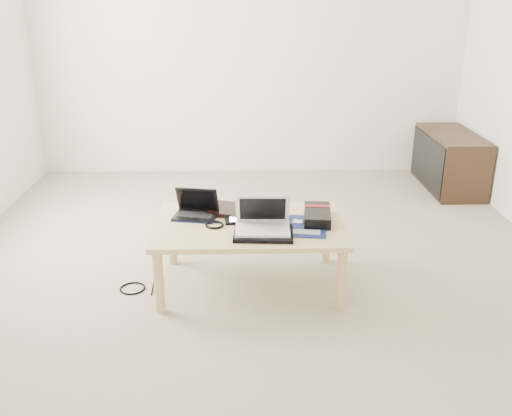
{
  "coord_description": "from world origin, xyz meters",
  "views": [
    {
      "loc": [
        -0.06,
        -3.41,
        1.67
      ],
      "look_at": [
        0.01,
        -0.34,
        0.5
      ],
      "focal_mm": 40.0,
      "sensor_mm": 36.0,
      "label": 1
    }
  ],
  "objects_px": {
    "media_cabinet": "(449,161)",
    "white_laptop": "(263,222)",
    "coffee_table": "(250,231)",
    "netbook": "(196,210)",
    "gpu_box": "(317,215)"
  },
  "relations": [
    {
      "from": "media_cabinet",
      "to": "white_laptop",
      "type": "distance_m",
      "value": 2.59
    },
    {
      "from": "gpu_box",
      "to": "coffee_table",
      "type": "bearing_deg",
      "value": -174.16
    },
    {
      "from": "coffee_table",
      "to": "white_laptop",
      "type": "distance_m",
      "value": 0.19
    },
    {
      "from": "media_cabinet",
      "to": "coffee_table",
      "type": "bearing_deg",
      "value": -135.25
    },
    {
      "from": "media_cabinet",
      "to": "netbook",
      "type": "height_order",
      "value": "netbook"
    },
    {
      "from": "coffee_table",
      "to": "white_laptop",
      "type": "height_order",
      "value": "white_laptop"
    },
    {
      "from": "coffee_table",
      "to": "media_cabinet",
      "type": "relative_size",
      "value": 1.22
    },
    {
      "from": "coffee_table",
      "to": "gpu_box",
      "type": "bearing_deg",
      "value": 5.84
    },
    {
      "from": "coffee_table",
      "to": "gpu_box",
      "type": "relative_size",
      "value": 3.45
    },
    {
      "from": "netbook",
      "to": "white_laptop",
      "type": "relative_size",
      "value": 0.91
    },
    {
      "from": "white_laptop",
      "to": "gpu_box",
      "type": "bearing_deg",
      "value": 27.52
    },
    {
      "from": "netbook",
      "to": "gpu_box",
      "type": "bearing_deg",
      "value": -6.38
    },
    {
      "from": "netbook",
      "to": "gpu_box",
      "type": "relative_size",
      "value": 0.88
    },
    {
      "from": "media_cabinet",
      "to": "gpu_box",
      "type": "distance_m",
      "value": 2.24
    },
    {
      "from": "coffee_table",
      "to": "white_laptop",
      "type": "bearing_deg",
      "value": -61.25
    }
  ]
}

